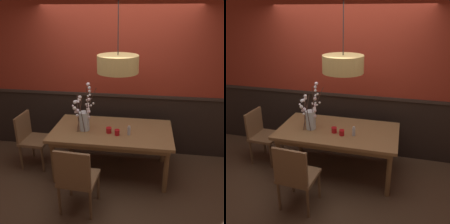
{
  "view_description": "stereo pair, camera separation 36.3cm",
  "coord_description": "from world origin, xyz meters",
  "views": [
    {
      "loc": [
        0.49,
        -3.35,
        2.38
      ],
      "look_at": [
        0.0,
        0.0,
        1.02
      ],
      "focal_mm": 39.82,
      "sensor_mm": 36.0,
      "label": 1
    },
    {
      "loc": [
        0.84,
        -3.27,
        2.38
      ],
      "look_at": [
        0.0,
        0.0,
        1.02
      ],
      "focal_mm": 39.82,
      "sensor_mm": 36.0,
      "label": 2
    }
  ],
  "objects": [
    {
      "name": "condiment_bottle",
      "position": [
        0.27,
        -0.13,
        0.8
      ],
      "size": [
        0.05,
        0.05,
        0.14
      ],
      "color": "#ADADB2",
      "rests_on": "dining_table"
    },
    {
      "name": "chair_near_side_left",
      "position": [
        -0.3,
        -0.92,
        0.52
      ],
      "size": [
        0.48,
        0.46,
        0.93
      ],
      "color": "brown",
      "rests_on": "ground"
    },
    {
      "name": "vase_with_blossoms",
      "position": [
        -0.41,
        -0.05,
        0.93
      ],
      "size": [
        0.34,
        0.47,
        0.69
      ],
      "color": "silver",
      "rests_on": "dining_table"
    },
    {
      "name": "pendant_lamp",
      "position": [
        0.09,
        -0.09,
        1.75
      ],
      "size": [
        0.55,
        0.55,
        1.11
      ],
      "color": "tan"
    },
    {
      "name": "back_wall",
      "position": [
        0.0,
        0.74,
        1.36
      ],
      "size": [
        5.58,
        0.14,
        2.74
      ],
      "color": "black",
      "rests_on": "ground"
    },
    {
      "name": "chair_far_side_left",
      "position": [
        -0.27,
        0.91,
        0.52
      ],
      "size": [
        0.42,
        0.39,
        0.92
      ],
      "color": "brown",
      "rests_on": "ground"
    },
    {
      "name": "ground_plane",
      "position": [
        0.0,
        0.0,
        0.0
      ],
      "size": [
        24.0,
        24.0,
        0.0
      ],
      "primitive_type": "plane",
      "color": "#4C3321"
    },
    {
      "name": "chair_head_west_end",
      "position": [
        -1.33,
        0.02,
        0.51
      ],
      "size": [
        0.45,
        0.46,
        0.89
      ],
      "color": "brown",
      "rests_on": "ground"
    },
    {
      "name": "candle_holder_nearer_edge",
      "position": [
        -0.03,
        -0.11,
        0.78
      ],
      "size": [
        0.08,
        0.08,
        0.08
      ],
      "color": "red",
      "rests_on": "dining_table"
    },
    {
      "name": "chair_far_side_right",
      "position": [
        0.23,
        0.88,
        0.5
      ],
      "size": [
        0.46,
        0.42,
        0.87
      ],
      "color": "brown",
      "rests_on": "ground"
    },
    {
      "name": "dining_table",
      "position": [
        0.0,
        0.0,
        0.65
      ],
      "size": [
        1.8,
        0.98,
        0.73
      ],
      "color": "olive",
      "rests_on": "ground"
    },
    {
      "name": "candle_holder_nearer_center",
      "position": [
        0.1,
        -0.17,
        0.78
      ],
      "size": [
        0.08,
        0.08,
        0.08
      ],
      "color": "red",
      "rests_on": "dining_table"
    }
  ]
}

